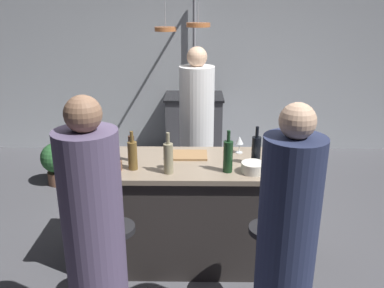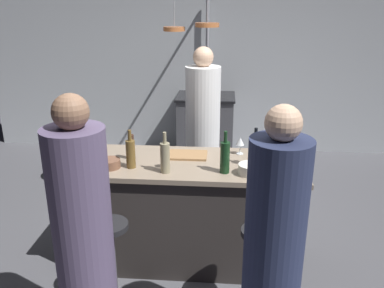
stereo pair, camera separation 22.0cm
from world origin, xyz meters
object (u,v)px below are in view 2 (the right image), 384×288
at_px(bar_stool_left, 112,261).
at_px(wine_bottle_dark, 255,152).
at_px(wine_bottle_red, 225,157).
at_px(mixing_bowl_ceramic, 250,169).
at_px(wine_bottle_white, 165,157).
at_px(stove_range, 205,126).
at_px(mixing_bowl_wooden, 110,163).
at_px(chef, 203,135).
at_px(bar_stool_right, 258,268).
at_px(wine_glass_by_chef, 277,142).
at_px(wine_glass_near_left_guest, 240,142).
at_px(potted_plant, 67,158).
at_px(pepper_mill, 131,147).
at_px(cutting_board, 188,155).
at_px(guest_left, 84,241).
at_px(wine_bottle_amber, 131,153).
at_px(guest_right, 273,252).
at_px(wine_glass_near_right_guest, 165,155).

bearing_deg(bar_stool_left, wine_bottle_dark, 29.91).
distance_m(wine_bottle_red, mixing_bowl_ceramic, 0.21).
xyz_separation_m(wine_bottle_dark, wine_bottle_white, (-0.67, -0.18, 0.00)).
distance_m(stove_range, wine_bottle_red, 2.71).
distance_m(wine_bottle_red, mixing_bowl_wooden, 0.89).
relative_size(chef, bar_stool_right, 2.50).
xyz_separation_m(chef, bar_stool_right, (0.48, -1.66, -0.41)).
xyz_separation_m(wine_glass_by_chef, wine_glass_near_left_guest, (-0.30, -0.02, 0.00)).
bearing_deg(potted_plant, chef, -14.75).
distance_m(wine_bottle_dark, mixing_bowl_ceramic, 0.19).
relative_size(stove_range, bar_stool_right, 1.31).
distance_m(bar_stool_right, wine_glass_by_chef, 1.08).
relative_size(bar_stool_left, wine_bottle_red, 2.09).
height_order(bar_stool_left, pepper_mill, pepper_mill).
distance_m(wine_bottle_red, wine_bottle_white, 0.45).
bearing_deg(wine_bottle_white, wine_bottle_red, 3.96).
height_order(bar_stool_right, wine_bottle_dark, wine_bottle_dark).
xyz_separation_m(cutting_board, wine_glass_near_left_guest, (0.43, 0.08, 0.10)).
height_order(bar_stool_right, cutting_board, cutting_board).
distance_m(wine_glass_near_left_guest, mixing_bowl_wooden, 1.08).
bearing_deg(chef, potted_plant, 165.25).
bearing_deg(wine_glass_near_left_guest, wine_glass_by_chef, 4.58).
bearing_deg(wine_bottle_red, wine_glass_near_left_guest, 72.57).
height_order(stove_range, cutting_board, cutting_board).
xyz_separation_m(wine_bottle_white, wine_glass_near_left_guest, (0.57, 0.43, -0.02)).
relative_size(stove_range, guest_left, 0.53).
xyz_separation_m(wine_bottle_dark, wine_bottle_amber, (-0.95, -0.11, -0.00)).
xyz_separation_m(bar_stool_right, mixing_bowl_wooden, (-1.13, 0.46, 0.56)).
height_order(potted_plant, wine_glass_by_chef, wine_glass_by_chef).
height_order(chef, wine_bottle_dark, chef).
bearing_deg(wine_bottle_dark, mixing_bowl_wooden, -173.59).
bearing_deg(pepper_mill, wine_bottle_white, -37.65).
height_order(stove_range, bar_stool_left, stove_range).
bearing_deg(stove_range, potted_plant, -149.87).
relative_size(potted_plant, wine_glass_near_left_guest, 3.56).
bearing_deg(guest_right, stove_range, 99.32).
relative_size(potted_plant, wine_glass_near_right_guest, 3.56).
distance_m(bar_stool_left, potted_plant, 2.40).
bearing_deg(wine_bottle_amber, wine_glass_near_right_guest, 4.24).
bearing_deg(bar_stool_right, wine_bottle_red, 119.85).
height_order(guest_right, wine_glass_near_right_guest, guest_right).
bearing_deg(bar_stool_right, guest_right, -83.48).
height_order(potted_plant, mixing_bowl_wooden, mixing_bowl_wooden).
bearing_deg(wine_bottle_red, guest_right, -69.89).
height_order(potted_plant, wine_bottle_white, wine_bottle_white).
bearing_deg(potted_plant, wine_bottle_white, -49.02).
relative_size(bar_stool_left, wine_bottle_white, 2.15).
xyz_separation_m(guest_left, wine_glass_near_right_guest, (0.37, 0.85, 0.23)).
distance_m(chef, guest_right, 2.09).
xyz_separation_m(guest_left, wine_bottle_red, (0.83, 0.79, 0.25)).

